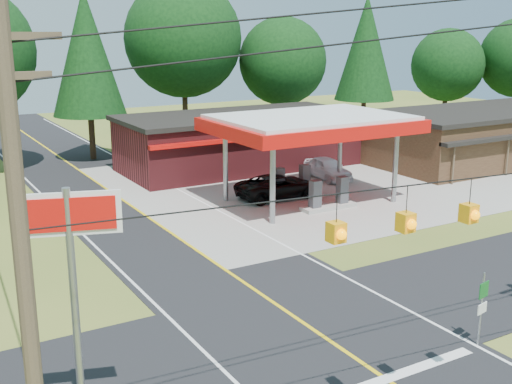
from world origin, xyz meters
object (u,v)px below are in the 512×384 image
sedan_car (328,168)px  gas_canopy (311,126)px  big_stop_sign (71,261)px  suv_car (278,187)px

sedan_car → gas_canopy: bearing=-131.8°
sedan_car → big_stop_sign: big_stop_sign is taller
gas_canopy → sedan_car: 6.81m
gas_canopy → big_stop_sign: size_ratio=1.71×
suv_car → big_stop_sign: 23.23m
suv_car → big_stop_sign: big_stop_sign is taller
gas_canopy → suv_car: 4.03m
big_stop_sign → gas_canopy: bearing=41.4°
gas_canopy → suv_car: size_ratio=2.13×
sedan_car → big_stop_sign: size_ratio=0.66×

